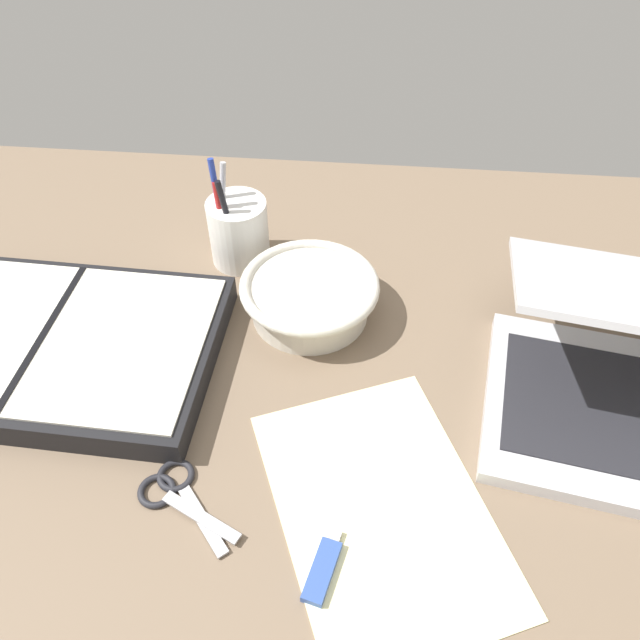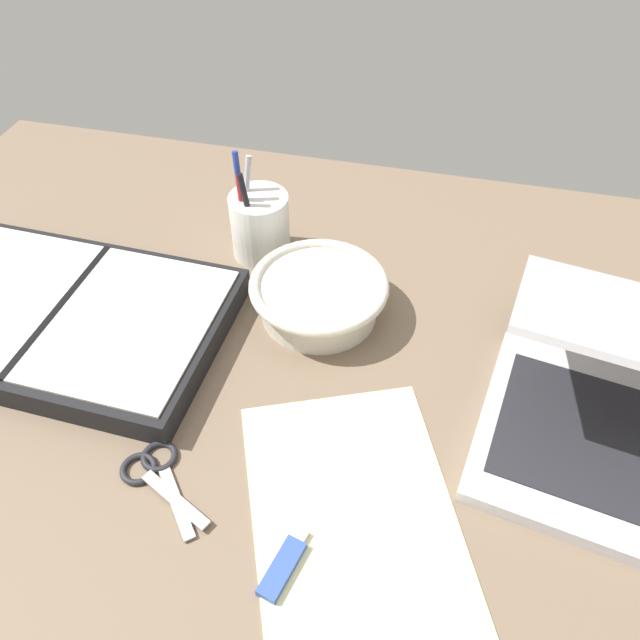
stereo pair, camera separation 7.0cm
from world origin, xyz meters
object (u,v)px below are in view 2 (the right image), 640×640
object	(u,v)px
bowl	(319,295)
planner	(64,317)
scissors	(155,471)
pen_cup	(259,225)

from	to	relation	value
bowl	planner	world-z (taller)	bowl
planner	scissors	distance (cm)	25.75
pen_cup	scissors	bearing A→B (deg)	-90.09
bowl	pen_cup	distance (cm)	14.95
pen_cup	planner	xyz separation A→B (cm)	(-19.52, -20.18, -2.98)
bowl	planner	distance (cm)	32.08
bowl	scissors	xyz separation A→B (cm)	(-10.96, -26.89, -2.77)
scissors	pen_cup	bearing A→B (deg)	127.68
pen_cup	scissors	distance (cm)	37.25
pen_cup	scissors	xyz separation A→B (cm)	(-0.06, -36.97, -4.50)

